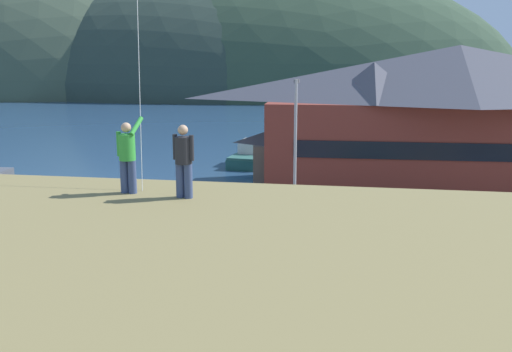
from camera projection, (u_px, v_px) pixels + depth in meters
The scene contains 20 objects.
ground_plane at pixel (240, 314), 20.68m from camera, with size 600.00×600.00×0.00m, color #66604C.
parking_lot_pad at pixel (261, 264), 25.50m from camera, with size 40.00×20.00×0.10m, color slate.
bay_water at pixel (322, 124), 78.63m from camera, with size 360.00×84.00×0.03m, color navy.
far_hill_east_peak at pixel (193, 95), 137.18m from camera, with size 102.80×53.85×55.42m, color #2D3D33.
far_hill_center_saddle at pixel (259, 94), 140.72m from camera, with size 124.19×64.10×61.47m, color #334733.
harbor_lodge at pixel (456, 116), 38.52m from camera, with size 26.99×9.94×9.92m.
storage_shed_waterside at pixel (292, 152), 41.67m from camera, with size 6.87×5.56×4.48m.
wharf_dock at pixel (298, 154), 52.48m from camera, with size 3.20×12.60×0.70m.
moored_boat_wharfside at pixel (253, 155), 49.58m from camera, with size 3.37×7.97×2.16m.
moored_boat_outer_mooring at pixel (334, 158), 48.32m from camera, with size 2.87×7.08×2.16m.
parked_car_mid_row_near at pixel (375, 289), 20.26m from camera, with size 4.34×2.34×1.82m.
parked_car_lone_by_shed at pixel (400, 241), 25.56m from camera, with size 4.21×2.07×1.82m.
parked_car_mid_row_far at pixel (227, 280), 21.05m from camera, with size 4.35×2.36×1.82m.
parked_car_back_row_right at pixel (511, 252), 24.05m from camera, with size 4.27×2.19×1.82m.
parked_car_back_row_left at pixel (64, 221), 28.60m from camera, with size 4.24×2.14×1.82m.
parked_car_mid_row_center at pixel (207, 232), 26.72m from camera, with size 4.29×2.22×1.82m.
parked_car_corner_spot at pixel (90, 265), 22.61m from camera, with size 4.28×2.21×1.82m.
parking_light_pole at pixel (295, 145), 29.77m from camera, with size 0.24×0.78×7.92m.
person_kite_flyer at pixel (127, 155), 13.83m from camera, with size 0.58×0.63×1.86m.
person_companion at pixel (184, 159), 13.37m from camera, with size 0.54×0.40×1.74m.
Camera 1 is at (3.66, -18.86, 9.16)m, focal length 39.95 mm.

